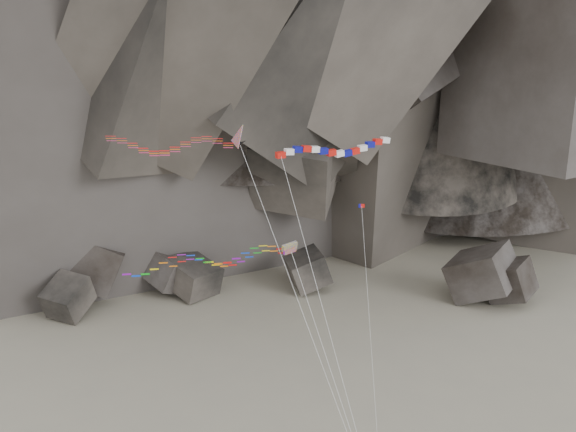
{
  "coord_description": "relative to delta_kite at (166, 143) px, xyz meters",
  "views": [
    {
      "loc": [
        -5.72,
        -51.2,
        37.71
      ],
      "look_at": [
        1.37,
        6.0,
        19.85
      ],
      "focal_mm": 45.0,
      "sensor_mm": 36.0,
      "label": 1
    }
  ],
  "objects": [
    {
      "name": "boulder_field",
      "position": [
        6.96,
        31.67,
        -24.56
      ],
      "size": [
        74.02,
        17.95,
        9.24
      ],
      "color": "#47423F",
      "rests_on": "ground"
    },
    {
      "name": "banner_kite",
      "position": [
        13.31,
        2.1,
        -1.38
      ],
      "size": [
        9.99,
        17.66,
        24.58
      ],
      "rotation": [
        0.0,
        0.0,
        0.33
      ],
      "color": "red",
      "rests_on": "ground"
    },
    {
      "name": "parafoil_kite",
      "position": [
        2.42,
        -3.05,
        -8.28
      ],
      "size": [
        18.25,
        10.92,
        18.03
      ],
      "rotation": [
        0.0,
        0.0,
        0.47
      ],
      "color": "yellow",
      "rests_on": "ground"
    },
    {
      "name": "delta_kite",
      "position": [
        0.0,
        0.0,
        0.0
      ],
      "size": [
        19.32,
        13.97,
        26.83
      ],
      "rotation": [
        0.0,
        0.0,
        0.22
      ],
      "color": "red",
      "rests_on": "ground"
    },
    {
      "name": "pennant_kite",
      "position": [
        15.17,
        -2.6,
        -11.23
      ],
      "size": [
        1.4,
        14.92,
        19.53
      ],
      "rotation": [
        0.0,
        0.0,
        -0.17
      ],
      "color": "red",
      "rests_on": "ground"
    }
  ]
}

